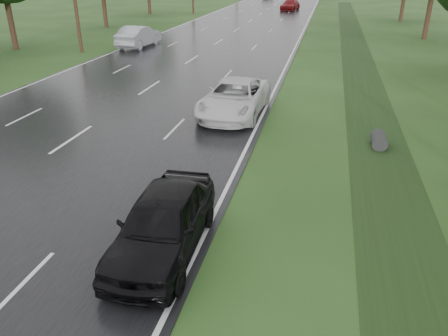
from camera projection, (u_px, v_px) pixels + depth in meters
road at (246, 24)px, 49.53m from camera, size 14.00×180.00×0.04m
edge_stripe_east at (306, 26)px, 48.14m from camera, size 0.12×180.00×0.01m
edge_stripe_west at (189, 22)px, 50.90m from camera, size 0.12×180.00×0.01m
center_line at (246, 24)px, 49.52m from camera, size 0.12×180.00×0.01m
drainage_ditch at (364, 87)px, 23.97m from camera, size 2.20×120.00×0.56m
white_pickup at (235, 98)px, 19.38m from camera, size 2.71×5.51×1.51m
dark_sedan at (163, 222)px, 10.03m from camera, size 1.88×4.43×1.49m
silver_sedan at (138, 36)px, 35.37m from camera, size 2.01×5.18×1.68m
far_car_red at (290, 5)px, 63.82m from camera, size 2.81×5.39×1.49m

